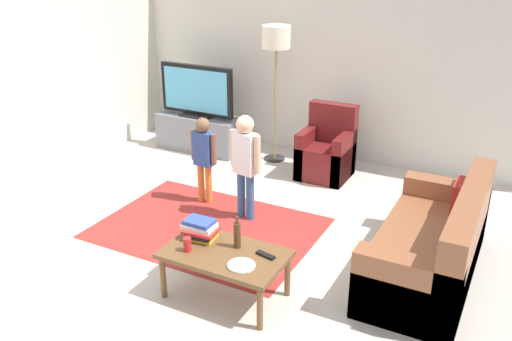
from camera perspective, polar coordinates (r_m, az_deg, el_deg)
ground at (r=5.31m, az=-3.04°, el=-8.73°), size 7.80×7.80×0.00m
wall_back at (r=7.40m, az=8.83°, el=11.43°), size 6.00×0.12×2.70m
area_rug at (r=5.78m, az=-4.95°, el=-5.89°), size 2.20×1.60×0.01m
tv_stand at (r=7.85m, az=-5.86°, el=3.86°), size 1.20×0.44×0.50m
tv at (r=7.66m, az=-6.13°, el=8.09°), size 1.10×0.28×0.71m
couch at (r=5.09m, az=18.10°, el=-7.62°), size 0.80×1.80×0.86m
armchair at (r=6.97m, az=7.33°, el=1.80°), size 0.60×0.60×0.90m
floor_lamp at (r=7.12m, az=2.08°, el=12.83°), size 0.36×0.36×1.78m
child_near_tv at (r=6.12m, az=-5.41°, el=1.87°), size 0.33×0.16×0.99m
child_center at (r=5.70m, az=-1.11°, el=1.31°), size 0.38×0.18×1.14m
coffee_table at (r=4.57m, az=-3.22°, el=-8.93°), size 1.00×0.60×0.42m
book_stack at (r=4.72m, az=-5.73°, el=-6.05°), size 0.30×0.25×0.17m
bottle at (r=4.55m, az=-1.94°, el=-6.62°), size 0.06×0.06×0.28m
tv_remote at (r=4.48m, az=0.99°, el=-8.70°), size 0.18×0.08×0.02m
soda_can at (r=4.56m, az=-7.08°, el=-7.55°), size 0.07×0.07×0.12m
plate at (r=4.35m, az=-1.52°, el=-9.74°), size 0.22×0.22×0.02m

